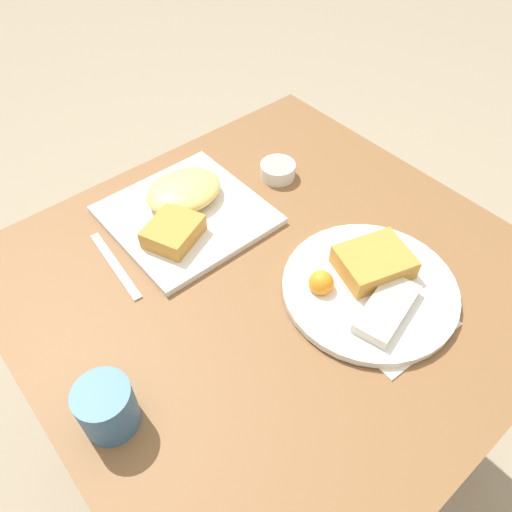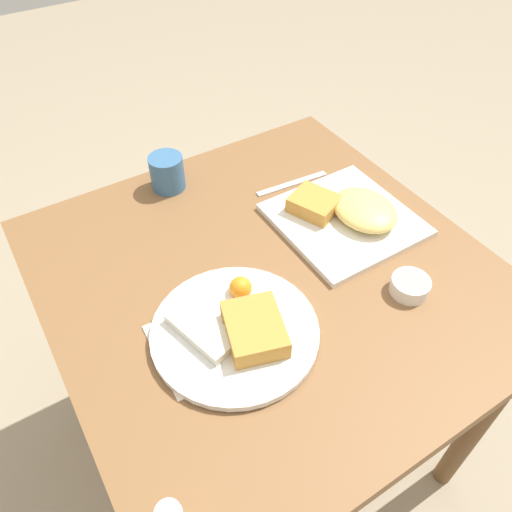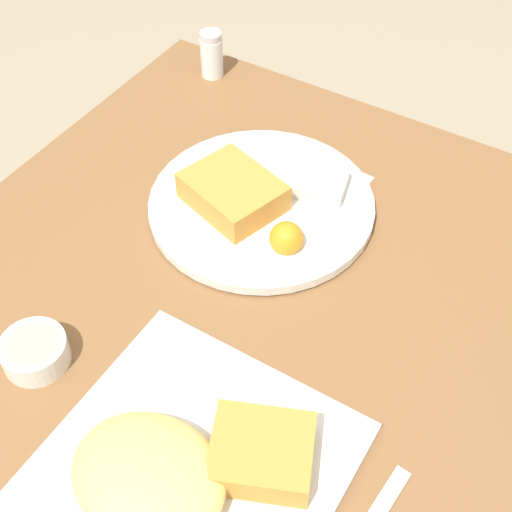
% 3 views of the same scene
% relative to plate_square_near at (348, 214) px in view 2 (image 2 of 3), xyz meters
% --- Properties ---
extents(ground_plane, '(8.00, 8.00, 0.00)m').
position_rel_plate_square_near_xyz_m(ground_plane, '(-0.04, 0.23, -0.78)').
color(ground_plane, gray).
extents(dining_table, '(0.89, 0.87, 0.75)m').
position_rel_plate_square_near_xyz_m(dining_table, '(-0.04, 0.23, -0.12)').
color(dining_table, brown).
rests_on(dining_table, ground_plane).
extents(menu_card, '(0.18, 0.23, 0.00)m').
position_rel_plate_square_near_xyz_m(menu_card, '(-0.12, 0.40, -0.02)').
color(menu_card, beige).
rests_on(menu_card, dining_table).
extents(plate_square_near, '(0.29, 0.29, 0.06)m').
position_rel_plate_square_near_xyz_m(plate_square_near, '(0.00, 0.00, 0.00)').
color(plate_square_near, white).
rests_on(plate_square_near, dining_table).
extents(plate_oval_far, '(0.31, 0.31, 0.05)m').
position_rel_plate_square_near_xyz_m(plate_oval_far, '(-0.14, 0.37, -0.00)').
color(plate_oval_far, white).
rests_on(plate_oval_far, menu_card).
extents(sauce_ramekin, '(0.08, 0.08, 0.03)m').
position_rel_plate_square_near_xyz_m(sauce_ramekin, '(-0.23, 0.03, -0.00)').
color(sauce_ramekin, white).
rests_on(sauce_ramekin, dining_table).
extents(butter_knife, '(0.03, 0.19, 0.00)m').
position_rel_plate_square_near_xyz_m(butter_knife, '(0.18, 0.03, -0.02)').
color(butter_knife, silver).
rests_on(butter_knife, dining_table).
extents(coffee_mug, '(0.08, 0.08, 0.08)m').
position_rel_plate_square_near_xyz_m(coffee_mug, '(0.33, 0.29, 0.02)').
color(coffee_mug, '#386693').
rests_on(coffee_mug, dining_table).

